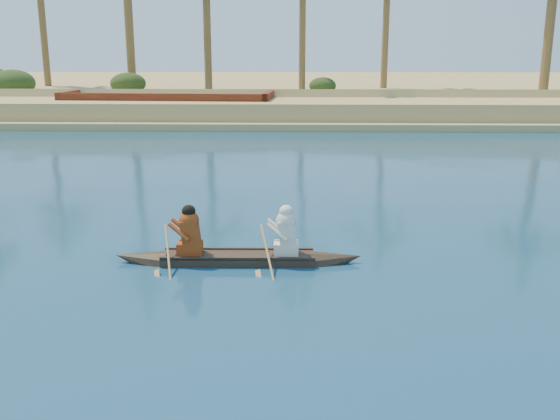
# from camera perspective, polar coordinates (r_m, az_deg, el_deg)

# --- Properties ---
(sandy_embankment) EXTENTS (150.00, 51.00, 1.50)m
(sandy_embankment) POSITION_cam_1_polar(r_m,az_deg,el_deg) (57.48, -7.73, 10.77)
(sandy_embankment) COLOR tan
(sandy_embankment) RESTS_ON ground
(shrub_cluster) EXTENTS (100.00, 6.00, 2.40)m
(shrub_cluster) POSITION_cam_1_polar(r_m,az_deg,el_deg) (42.35, -11.09, 10.30)
(shrub_cluster) COLOR black
(shrub_cluster) RESTS_ON ground
(canoe) EXTENTS (4.84, 0.72, 1.33)m
(canoe) POSITION_cam_1_polar(r_m,az_deg,el_deg) (12.17, -3.86, -3.67)
(canoe) COLOR #382A1E
(canoe) RESTS_ON ground
(barge_mid) EXTENTS (12.28, 4.75, 2.01)m
(barge_mid) POSITION_cam_1_polar(r_m,az_deg,el_deg) (37.66, -10.07, 9.11)
(barge_mid) COLOR maroon
(barge_mid) RESTS_ON ground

